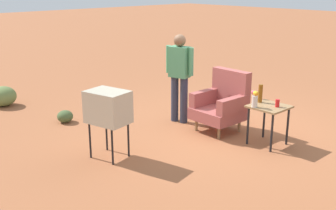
{
  "coord_description": "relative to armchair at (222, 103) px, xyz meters",
  "views": [
    {
      "loc": [
        4.58,
        -5.55,
        2.56
      ],
      "look_at": [
        -0.09,
        -1.18,
        0.65
      ],
      "focal_mm": 44.72,
      "sensor_mm": 36.0,
      "label": 1
    }
  ],
  "objects": [
    {
      "name": "shrub_lone",
      "position": [
        -2.27,
        -1.83,
        -0.38
      ],
      "size": [
        0.3,
        0.3,
        0.23
      ],
      "primitive_type": "ellipsoid",
      "color": "#475B33",
      "rests_on": "ground"
    },
    {
      "name": "soda_can_red",
      "position": [
        1.07,
        0.05,
        0.22
      ],
      "size": [
        0.07,
        0.07,
        0.12
      ],
      "primitive_type": "cylinder",
      "color": "red",
      "rests_on": "side_table"
    },
    {
      "name": "bottle_tall_amber",
      "position": [
        0.73,
        0.07,
        0.3
      ],
      "size": [
        0.07,
        0.07,
        0.3
      ],
      "primitive_type": "cylinder",
      "color": "brown",
      "rests_on": "side_table"
    },
    {
      "name": "ground_plane",
      "position": [
        -0.09,
        0.05,
        -0.5
      ],
      "size": [
        60.0,
        60.0,
        0.0
      ],
      "primitive_type": "plane",
      "color": "#A05B38"
    },
    {
      "name": "flower_vase",
      "position": [
        0.83,
        -0.23,
        0.3
      ],
      "size": [
        0.15,
        0.1,
        0.27
      ],
      "color": "silver",
      "rests_on": "side_table"
    },
    {
      "name": "side_table",
      "position": [
        0.95,
        0.01,
        0.06
      ],
      "size": [
        0.56,
        0.56,
        0.65
      ],
      "color": "black",
      "rests_on": "ground"
    },
    {
      "name": "tv_on_stand",
      "position": [
        -0.37,
        -2.16,
        0.28
      ],
      "size": [
        0.68,
        0.56,
        1.03
      ],
      "color": "black",
      "rests_on": "ground"
    },
    {
      "name": "armchair",
      "position": [
        0.0,
        0.0,
        0.0
      ],
      "size": [
        0.8,
        0.8,
        1.06
      ],
      "color": "#937047",
      "rests_on": "ground"
    },
    {
      "name": "shrub_far",
      "position": [
        -4.11,
        -2.23,
        -0.29
      ],
      "size": [
        0.54,
        0.54,
        0.42
      ],
      "primitive_type": "ellipsoid",
      "color": "olive",
      "rests_on": "ground"
    },
    {
      "name": "person_standing",
      "position": [
        -0.84,
        -0.23,
        0.44
      ],
      "size": [
        0.56,
        0.3,
        1.64
      ],
      "color": "#2D3347",
      "rests_on": "ground"
    }
  ]
}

